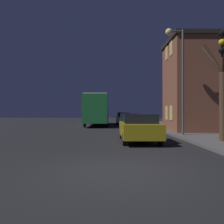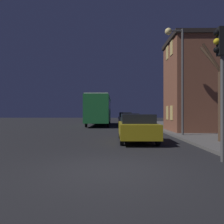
# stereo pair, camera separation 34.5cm
# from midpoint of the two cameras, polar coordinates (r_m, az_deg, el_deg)

# --- Properties ---
(ground_plane) EXTENTS (120.00, 120.00, 0.00)m
(ground_plane) POSITION_cam_midpoint_polar(r_m,az_deg,el_deg) (6.07, 1.03, -15.05)
(ground_plane) COLOR black
(brick_building) EXTENTS (3.97, 4.45, 7.23)m
(brick_building) POSITION_cam_midpoint_polar(r_m,az_deg,el_deg) (18.49, 20.96, 6.73)
(brick_building) COLOR brown
(brick_building) RESTS_ON sidewalk
(streetlamp) EXTENTS (1.19, 0.44, 6.82)m
(streetlamp) POSITION_cam_midpoint_polar(r_m,az_deg,el_deg) (14.90, 17.25, 12.62)
(streetlamp) COLOR #4C4C4C
(streetlamp) RESTS_ON sidewalk
(traffic_light) EXTENTS (0.43, 0.24, 4.27)m
(traffic_light) POSITION_cam_midpoint_polar(r_m,az_deg,el_deg) (7.95, 27.83, 10.77)
(traffic_light) COLOR #4C4C4C
(traffic_light) RESTS_ON ground
(bare_tree) EXTENTS (1.08, 1.22, 4.90)m
(bare_tree) POSITION_cam_midpoint_polar(r_m,az_deg,el_deg) (12.15, 27.08, 3.73)
(bare_tree) COLOR #473323
(bare_tree) RESTS_ON sidewalk
(bus) EXTENTS (2.54, 10.51, 3.55)m
(bus) POSITION_cam_midpoint_polar(r_m,az_deg,el_deg) (26.57, -2.94, 1.04)
(bus) COLOR #1E6B33
(bus) RESTS_ON ground
(car_near_lane) EXTENTS (1.87, 4.38, 1.47)m
(car_near_lane) POSITION_cam_midpoint_polar(r_m,az_deg,el_deg) (11.82, 7.33, -3.97)
(car_near_lane) COLOR olive
(car_near_lane) RESTS_ON ground
(car_mid_lane) EXTENTS (1.70, 3.95, 1.48)m
(car_mid_lane) POSITION_cam_midpoint_polar(r_m,az_deg,el_deg) (20.28, 5.15, -2.43)
(car_mid_lane) COLOR black
(car_mid_lane) RESTS_ON ground
(car_far_lane) EXTENTS (1.71, 4.35, 1.59)m
(car_far_lane) POSITION_cam_midpoint_polar(r_m,az_deg,el_deg) (28.47, 3.78, -1.63)
(car_far_lane) COLOR #B7BABF
(car_far_lane) RESTS_ON ground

